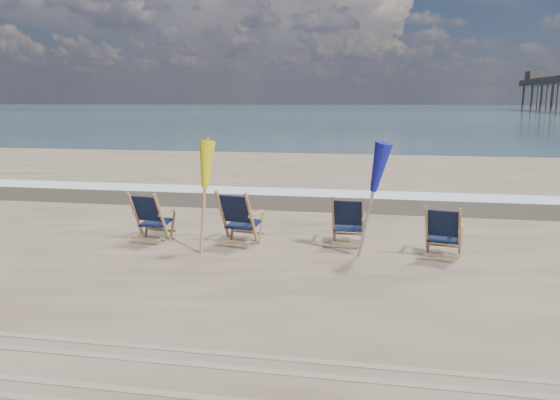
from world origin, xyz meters
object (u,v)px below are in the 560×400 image
(beach_chair_1, at_px, (251,220))
(beach_chair_3, at_px, (459,234))
(beach_chair_0, at_px, (161,218))
(umbrella_blue, at_px, (371,171))
(beach_chair_2, at_px, (363,222))
(umbrella_yellow, at_px, (203,170))

(beach_chair_1, relative_size, beach_chair_3, 1.11)
(beach_chair_0, xyz_separation_m, umbrella_blue, (3.91, -0.20, 1.02))
(beach_chair_0, xyz_separation_m, beach_chair_1, (1.74, 0.06, 0.03))
(beach_chair_2, bearing_deg, beach_chair_1, 11.54)
(umbrella_yellow, xyz_separation_m, umbrella_blue, (2.95, 0.10, 0.04))
(umbrella_yellow, relative_size, umbrella_blue, 0.98)
(beach_chair_0, relative_size, beach_chair_1, 0.94)
(beach_chair_1, height_order, beach_chair_2, beach_chair_1)
(beach_chair_1, bearing_deg, beach_chair_0, 14.31)
(beach_chair_2, bearing_deg, beach_chair_0, 7.82)
(beach_chair_2, height_order, beach_chair_3, beach_chair_2)
(beach_chair_2, relative_size, umbrella_blue, 0.48)
(beach_chair_1, xyz_separation_m, beach_chair_3, (3.68, -0.22, -0.05))
(beach_chair_0, relative_size, beach_chair_2, 1.03)
(beach_chair_1, xyz_separation_m, beach_chair_2, (2.04, 0.37, -0.04))
(beach_chair_1, height_order, beach_chair_3, beach_chair_1)
(beach_chair_2, height_order, umbrella_yellow, umbrella_yellow)
(umbrella_yellow, bearing_deg, beach_chair_1, 25.05)
(beach_chair_0, distance_m, beach_chair_2, 3.81)
(beach_chair_3, bearing_deg, beach_chair_2, -6.95)
(beach_chair_1, xyz_separation_m, umbrella_blue, (2.17, -0.26, 0.99))
(beach_chair_0, bearing_deg, umbrella_blue, -174.53)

